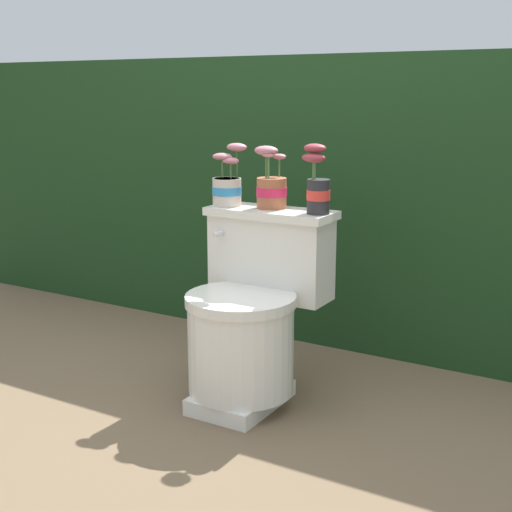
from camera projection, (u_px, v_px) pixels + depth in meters
name	position (u px, v px, depth m)	size (l,w,h in m)	color
ground_plane	(231.00, 402.00, 2.62)	(12.00, 12.00, 0.00)	brown
hedge_backdrop	(366.00, 191.00, 3.52)	(4.19, 1.08, 1.26)	#193819
toilet	(250.00, 317.00, 2.58)	(0.48, 0.51, 0.69)	silver
potted_plant_left	(227.00, 184.00, 2.68)	(0.12, 0.13, 0.23)	beige
potted_plant_midleft	(271.00, 187.00, 2.62)	(0.12, 0.12, 0.23)	#9E5638
potted_plant_middle	(317.00, 185.00, 2.49)	(0.10, 0.09, 0.25)	#262628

